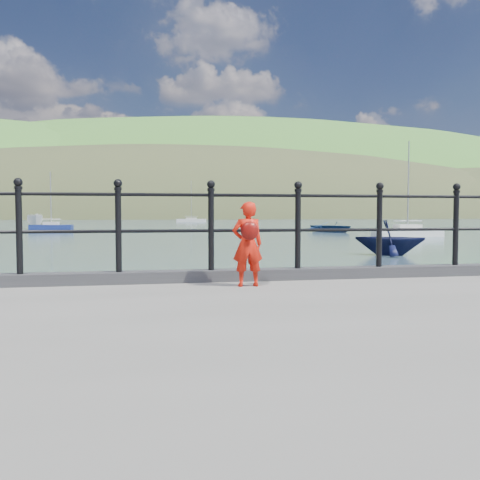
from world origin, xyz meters
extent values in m
plane|color=#2D4251|center=(0.00, 0.00, 0.00)|extent=(600.00, 600.00, 0.00)
cube|color=#28282B|center=(0.00, -0.15, 1.07)|extent=(60.00, 0.30, 0.15)
cylinder|color=black|center=(0.00, -0.15, 1.67)|extent=(18.00, 0.04, 0.04)
cylinder|color=black|center=(0.00, -0.15, 2.15)|extent=(18.00, 0.04, 0.04)
cylinder|color=black|center=(-3.00, -0.15, 1.67)|extent=(0.08, 0.08, 1.05)
sphere|color=black|center=(-3.00, -0.15, 2.29)|extent=(0.11, 0.11, 0.11)
cylinder|color=black|center=(-1.80, -0.15, 1.67)|extent=(0.08, 0.08, 1.05)
sphere|color=black|center=(-1.80, -0.15, 2.29)|extent=(0.11, 0.11, 0.11)
cylinder|color=black|center=(-0.60, -0.15, 1.67)|extent=(0.08, 0.08, 1.05)
sphere|color=black|center=(-0.60, -0.15, 2.29)|extent=(0.11, 0.11, 0.11)
cylinder|color=black|center=(0.60, -0.15, 1.67)|extent=(0.08, 0.08, 1.05)
sphere|color=black|center=(0.60, -0.15, 2.29)|extent=(0.11, 0.11, 0.11)
cylinder|color=black|center=(1.80, -0.15, 1.67)|extent=(0.08, 0.08, 1.05)
sphere|color=black|center=(1.80, -0.15, 2.29)|extent=(0.11, 0.11, 0.11)
cylinder|color=black|center=(3.00, -0.15, 1.67)|extent=(0.08, 0.08, 1.05)
sphere|color=black|center=(3.00, -0.15, 2.29)|extent=(0.11, 0.11, 0.11)
ellipsoid|color=#333A21|center=(20.00, 195.00, -15.40)|extent=(400.00, 100.00, 88.00)
ellipsoid|color=#387026|center=(60.00, 255.00, -27.30)|extent=(600.00, 180.00, 156.00)
cube|color=silver|center=(-35.00, 181.00, 3.00)|extent=(9.00, 6.00, 6.00)
cube|color=#4C4744|center=(-35.00, 181.00, 7.00)|extent=(9.50, 6.50, 2.00)
cube|color=silver|center=(-12.00, 181.00, 3.00)|extent=(9.00, 6.00, 6.00)
cube|color=#4C4744|center=(-12.00, 181.00, 7.00)|extent=(9.50, 6.50, 2.00)
cube|color=silver|center=(18.00, 181.00, 3.00)|extent=(9.00, 6.00, 6.00)
cube|color=#4C4744|center=(18.00, 181.00, 7.00)|extent=(9.50, 6.50, 2.00)
cube|color=silver|center=(45.00, 181.00, 3.00)|extent=(9.00, 6.00, 6.00)
cube|color=#4C4744|center=(45.00, 181.00, 7.00)|extent=(9.50, 6.50, 2.00)
imported|color=red|center=(-0.22, -0.70, 1.52)|extent=(0.39, 0.26, 1.05)
ellipsoid|color=#C10D07|center=(-0.22, -0.83, 1.69)|extent=(0.22, 0.11, 0.23)
imported|color=navy|center=(17.29, 42.07, 0.53)|extent=(5.39, 6.17, 1.06)
imported|color=silver|center=(-14.77, 59.69, 0.94)|extent=(2.98, 5.17, 1.88)
imported|color=black|center=(9.51, 14.56, 0.80)|extent=(3.90, 3.71, 1.60)
cube|color=silver|center=(19.69, 31.35, 0.25)|extent=(5.79, 1.78, 0.90)
cube|color=beige|center=(19.69, 31.35, 0.75)|extent=(2.04, 1.18, 0.50)
cylinder|color=#A5A5A8|center=(19.69, 31.35, 4.23)|extent=(0.10, 0.10, 7.06)
cylinder|color=#A5A5A8|center=(19.69, 31.35, 1.30)|extent=(2.58, 0.15, 0.06)
cube|color=navy|center=(-11.17, 49.77, 0.25)|extent=(4.42, 1.77, 0.90)
cube|color=beige|center=(-11.17, 49.77, 0.75)|extent=(1.59, 1.10, 0.50)
cylinder|color=#A5A5A8|center=(-11.17, 49.77, 3.50)|extent=(0.10, 0.10, 5.60)
cylinder|color=#A5A5A8|center=(-11.17, 49.77, 1.30)|extent=(1.94, 0.24, 0.06)
cube|color=silver|center=(8.51, 102.55, 0.25)|extent=(6.46, 3.17, 0.90)
cube|color=beige|center=(8.51, 102.55, 0.75)|extent=(2.40, 1.75, 0.50)
cylinder|color=#A5A5A8|center=(8.51, 102.55, 4.84)|extent=(0.10, 0.10, 8.28)
cylinder|color=#A5A5A8|center=(8.51, 102.55, 1.30)|extent=(2.74, 0.67, 0.06)
camera|label=1|loc=(-1.47, -6.84, 1.90)|focal=38.00mm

